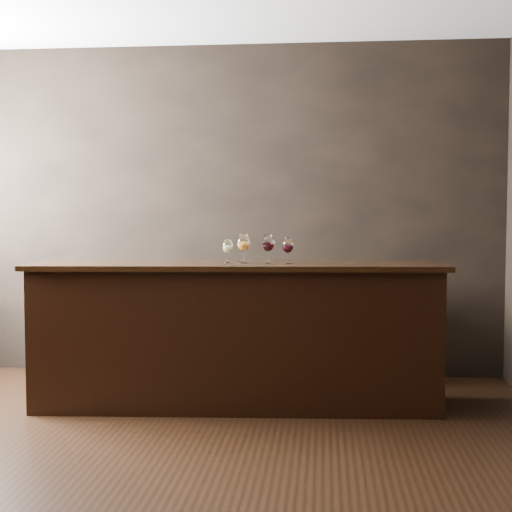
# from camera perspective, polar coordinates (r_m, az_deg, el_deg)

# --- Properties ---
(ground) EXTENTS (5.00, 5.00, 0.00)m
(ground) POSITION_cam_1_polar(r_m,az_deg,el_deg) (4.16, -9.15, -15.98)
(ground) COLOR black
(ground) RESTS_ON ground
(room_shell) EXTENTS (5.02, 4.52, 2.81)m
(room_shell) POSITION_cam_1_polar(r_m,az_deg,el_deg) (4.12, -12.17, 9.34)
(room_shell) COLOR black
(room_shell) RESTS_ON ground
(bar_counter) EXTENTS (2.86, 0.79, 0.99)m
(bar_counter) POSITION_cam_1_polar(r_m,az_deg,el_deg) (5.11, -1.60, -6.52)
(bar_counter) COLOR black
(bar_counter) RESTS_ON ground
(bar_top) EXTENTS (2.96, 0.86, 0.04)m
(bar_top) POSITION_cam_1_polar(r_m,az_deg,el_deg) (5.05, -1.61, -0.77)
(bar_top) COLOR black
(bar_top) RESTS_ON bar_counter
(back_bar_shelf) EXTENTS (2.49, 0.40, 0.90)m
(back_bar_shelf) POSITION_cam_1_polar(r_m,az_deg,el_deg) (6.02, -5.94, -5.46)
(back_bar_shelf) COLOR black
(back_bar_shelf) RESTS_ON ground
(glass_white) EXTENTS (0.07, 0.07, 0.17)m
(glass_white) POSITION_cam_1_polar(r_m,az_deg,el_deg) (5.06, -2.30, 0.76)
(glass_white) COLOR white
(glass_white) RESTS_ON bar_top
(glass_amber) EXTENTS (0.09, 0.09, 0.21)m
(glass_amber) POSITION_cam_1_polar(r_m,az_deg,el_deg) (5.01, -1.00, 1.03)
(glass_amber) COLOR white
(glass_amber) RESTS_ON bar_top
(glass_red_a) EXTENTS (0.09, 0.09, 0.20)m
(glass_red_a) POSITION_cam_1_polar(r_m,az_deg,el_deg) (5.02, 0.98, 0.99)
(glass_red_a) COLOR white
(glass_red_a) RESTS_ON bar_top
(glass_red_b) EXTENTS (0.08, 0.08, 0.18)m
(glass_red_b) POSITION_cam_1_polar(r_m,az_deg,el_deg) (4.98, 2.57, 0.80)
(glass_red_b) COLOR white
(glass_red_b) RESTS_ON bar_top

